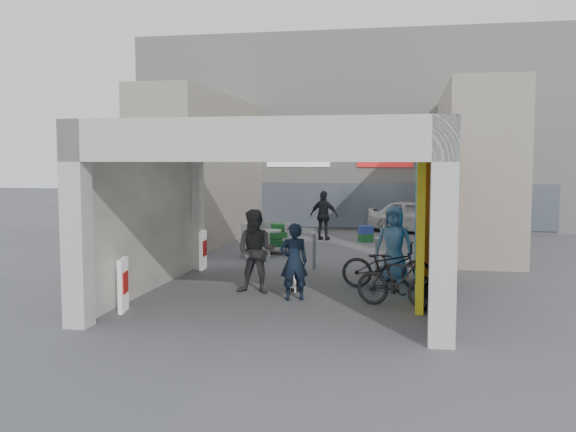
% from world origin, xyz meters
% --- Properties ---
extents(ground, '(90.00, 90.00, 0.00)m').
position_xyz_m(ground, '(0.00, 0.00, 0.00)').
color(ground, '#4F5054').
rests_on(ground, ground).
extents(arcade_canopy, '(6.40, 6.45, 6.40)m').
position_xyz_m(arcade_canopy, '(0.54, -0.82, 2.30)').
color(arcade_canopy, beige).
rests_on(arcade_canopy, ground).
extents(far_building, '(18.00, 4.08, 8.00)m').
position_xyz_m(far_building, '(-0.00, 13.99, 3.99)').
color(far_building, silver).
rests_on(far_building, ground).
extents(plaza_bldg_left, '(2.00, 9.00, 5.00)m').
position_xyz_m(plaza_bldg_left, '(-4.50, 7.50, 2.50)').
color(plaza_bldg_left, '#A29986').
rests_on(plaza_bldg_left, ground).
extents(plaza_bldg_right, '(2.00, 9.00, 5.00)m').
position_xyz_m(plaza_bldg_right, '(4.50, 7.50, 2.50)').
color(plaza_bldg_right, '#A29986').
rests_on(plaza_bldg_right, ground).
extents(bollard_left, '(0.09, 0.09, 0.95)m').
position_xyz_m(bollard_left, '(-1.57, 2.20, 0.48)').
color(bollard_left, gray).
rests_on(bollard_left, ground).
extents(bollard_center, '(0.09, 0.09, 0.95)m').
position_xyz_m(bollard_center, '(0.07, 2.49, 0.47)').
color(bollard_center, gray).
rests_on(bollard_center, ground).
extents(bollard_right, '(0.09, 0.09, 0.87)m').
position_xyz_m(bollard_right, '(1.71, 2.30, 0.43)').
color(bollard_right, gray).
rests_on(bollard_right, ground).
extents(advert_board_near, '(0.20, 0.55, 1.00)m').
position_xyz_m(advert_board_near, '(-2.75, -2.82, 0.51)').
color(advert_board_near, white).
rests_on(advert_board_near, ground).
extents(advert_board_far, '(0.15, 0.56, 1.00)m').
position_xyz_m(advert_board_far, '(-2.75, 1.91, 0.51)').
color(advert_board_far, white).
rests_on(advert_board_far, ground).
extents(cafe_set, '(1.57, 1.27, 0.95)m').
position_xyz_m(cafe_set, '(-1.65, 4.59, 0.34)').
color(cafe_set, '#B4B5BA').
rests_on(cafe_set, ground).
extents(produce_stand, '(1.34, 0.73, 0.88)m').
position_xyz_m(produce_stand, '(-1.68, 5.12, 0.35)').
color(produce_stand, black).
rests_on(produce_stand, ground).
extents(crate_stack, '(0.55, 0.50, 0.56)m').
position_xyz_m(crate_stack, '(1.02, 8.34, 0.28)').
color(crate_stack, '#185624').
rests_on(crate_stack, ground).
extents(border_collie, '(0.26, 0.50, 0.69)m').
position_xyz_m(border_collie, '(0.05, -0.41, 0.28)').
color(border_collie, black).
rests_on(border_collie, ground).
extents(man_with_dog, '(0.67, 0.55, 1.57)m').
position_xyz_m(man_with_dog, '(0.22, -1.25, 0.78)').
color(man_with_dog, black).
rests_on(man_with_dog, ground).
extents(man_back_turned, '(0.91, 0.73, 1.79)m').
position_xyz_m(man_back_turned, '(-0.70, -0.73, 0.89)').
color(man_back_turned, '#3A3A3C').
rests_on(man_back_turned, ground).
extents(man_elderly, '(0.95, 0.71, 1.77)m').
position_xyz_m(man_elderly, '(2.15, 1.16, 0.89)').
color(man_elderly, teal).
rests_on(man_elderly, ground).
extents(man_crates, '(1.09, 0.64, 1.74)m').
position_xyz_m(man_crates, '(-0.47, 8.53, 0.87)').
color(man_crates, black).
rests_on(man_crates, ground).
extents(bicycle_front, '(2.01, 0.78, 1.04)m').
position_xyz_m(bicycle_front, '(2.02, 0.25, 0.52)').
color(bicycle_front, black).
rests_on(bicycle_front, ground).
extents(bicycle_rear, '(1.75, 0.99, 1.01)m').
position_xyz_m(bicycle_rear, '(2.30, -1.55, 0.51)').
color(bicycle_rear, black).
rests_on(bicycle_rear, ground).
extents(white_van, '(4.14, 2.86, 1.31)m').
position_xyz_m(white_van, '(2.82, 11.31, 0.65)').
color(white_van, silver).
rests_on(white_van, ground).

